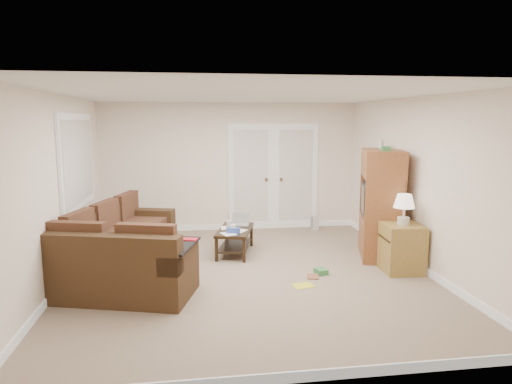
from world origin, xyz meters
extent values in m
plane|color=gray|center=(0.00, 0.00, 0.00)|extent=(5.50, 5.50, 0.00)
cube|color=white|center=(0.00, 0.00, 2.50)|extent=(5.00, 5.50, 0.02)
cube|color=white|center=(-2.50, 0.00, 1.25)|extent=(0.02, 5.50, 2.50)
cube|color=white|center=(2.50, 0.00, 1.25)|extent=(0.02, 5.50, 2.50)
cube|color=white|center=(0.00, 2.75, 1.25)|extent=(5.00, 0.02, 2.50)
cube|color=white|center=(0.00, -2.75, 1.25)|extent=(5.00, 0.02, 2.50)
cube|color=silver|center=(0.40, 2.72, 1.02)|extent=(0.90, 0.04, 2.13)
cube|color=silver|center=(1.30, 2.72, 1.02)|extent=(0.90, 0.04, 2.13)
cube|color=white|center=(0.40, 2.69, 1.07)|extent=(0.68, 0.02, 1.80)
cube|color=white|center=(1.30, 2.69, 1.07)|extent=(0.68, 0.02, 1.80)
cube|color=silver|center=(-2.47, 1.00, 1.55)|extent=(0.04, 1.92, 1.42)
cube|color=white|center=(-2.44, 1.00, 1.55)|extent=(0.02, 1.74, 1.24)
cube|color=#402B18|center=(-1.82, 0.70, 0.21)|extent=(1.52, 2.50, 0.43)
cube|color=#402B18|center=(-2.14, 0.80, 0.65)|extent=(0.88, 2.32, 0.44)
cube|color=#402B18|center=(-1.53, 1.71, 0.54)|extent=(0.95, 0.49, 0.22)
cube|color=#543321|center=(-1.74, 0.68, 0.49)|extent=(1.20, 2.32, 0.12)
cube|color=#402B18|center=(-1.70, -0.55, 0.21)|extent=(2.01, 1.38, 0.43)
cube|color=#402B18|center=(-1.79, -0.87, 0.65)|extent=(1.83, 0.74, 0.44)
cube|color=#402B18|center=(-0.94, -0.77, 0.54)|extent=(0.49, 0.95, 0.22)
cube|color=#543321|center=(-1.68, -0.47, 0.49)|extent=(1.83, 1.06, 0.12)
cube|color=black|center=(-0.94, -0.77, 0.67)|extent=(0.54, 0.87, 0.03)
cube|color=red|center=(-0.88, -0.55, 0.69)|extent=(0.35, 0.21, 0.02)
cube|color=black|center=(-0.09, 1.05, 0.39)|extent=(0.74, 1.10, 0.05)
cube|color=black|center=(-0.09, 1.05, 0.14)|extent=(0.65, 1.01, 0.03)
cylinder|color=silver|center=(-0.19, 1.03, 0.48)|extent=(0.08, 0.08, 0.15)
cylinder|color=red|center=(-0.19, 1.03, 0.62)|extent=(0.01, 0.01, 0.13)
cube|color=#3148A0|center=(-0.14, 0.78, 0.45)|extent=(0.22, 0.16, 0.08)
cube|color=white|center=(-0.11, 0.96, 0.41)|extent=(0.46, 0.61, 0.00)
cube|color=brown|center=(2.20, 0.59, 0.32)|extent=(0.87, 1.19, 0.64)
cube|color=brown|center=(2.20, 0.59, 1.49)|extent=(0.87, 1.19, 0.43)
cube|color=black|center=(2.18, 0.59, 0.91)|extent=(0.68, 0.76, 0.53)
cube|color=black|center=(1.93, 0.67, 0.93)|extent=(0.17, 0.53, 0.43)
cube|color=#387C40|center=(2.12, 0.33, 1.74)|extent=(0.18, 0.22, 0.06)
cylinder|color=silver|center=(2.29, 0.89, 1.77)|extent=(0.07, 0.07, 0.13)
cube|color=olive|center=(2.20, -0.19, 0.35)|extent=(0.57, 0.57, 0.69)
cylinder|color=beige|center=(2.20, -0.19, 0.75)|extent=(0.17, 0.17, 0.11)
cylinder|color=beige|center=(2.20, -0.19, 0.88)|extent=(0.03, 0.03, 0.15)
cone|color=silver|center=(2.20, -0.19, 1.04)|extent=(0.30, 0.30, 0.19)
cube|color=silver|center=(1.65, 2.45, 0.15)|extent=(0.14, 0.13, 0.30)
cube|color=yellow|center=(0.66, -0.56, 0.00)|extent=(0.31, 0.26, 0.01)
cube|color=#387C40|center=(1.03, -0.14, 0.04)|extent=(0.18, 0.22, 0.07)
imported|color=brown|center=(0.80, -0.23, 0.01)|extent=(0.21, 0.25, 0.02)
camera|label=1|loc=(-0.77, -6.16, 2.17)|focal=32.00mm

